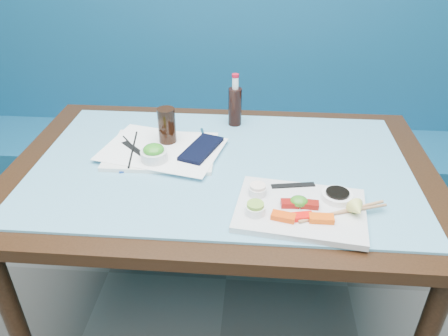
# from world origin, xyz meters

# --- Properties ---
(booth_bench) EXTENTS (3.00, 0.56, 1.17)m
(booth_bench) POSITION_xyz_m (0.00, 2.29, 0.37)
(booth_bench) COLOR navy
(booth_bench) RESTS_ON ground
(dining_table) EXTENTS (1.40, 0.90, 0.75)m
(dining_table) POSITION_xyz_m (0.00, 1.45, 0.67)
(dining_table) COLOR black
(dining_table) RESTS_ON ground
(glass_top) EXTENTS (1.22, 0.76, 0.01)m
(glass_top) POSITION_xyz_m (0.00, 1.45, 0.75)
(glass_top) COLOR #61A3C2
(glass_top) RESTS_ON dining_table
(sashimi_plate) EXTENTS (0.38, 0.30, 0.02)m
(sashimi_plate) POSITION_xyz_m (0.24, 1.21, 0.77)
(sashimi_plate) COLOR silver
(sashimi_plate) RESTS_ON glass_top
(salmon_left) EXTENTS (0.07, 0.05, 0.02)m
(salmon_left) POSITION_xyz_m (0.19, 1.15, 0.78)
(salmon_left) COLOR #F84909
(salmon_left) RESTS_ON sashimi_plate
(salmon_mid) EXTENTS (0.06, 0.04, 0.01)m
(salmon_mid) POSITION_xyz_m (0.24, 1.16, 0.78)
(salmon_mid) COLOR #FF100A
(salmon_mid) RESTS_ON sashimi_plate
(salmon_right) EXTENTS (0.07, 0.03, 0.02)m
(salmon_right) POSITION_xyz_m (0.29, 1.15, 0.78)
(salmon_right) COLOR #FF560A
(salmon_right) RESTS_ON sashimi_plate
(tuna_left) EXTENTS (0.05, 0.03, 0.02)m
(tuna_left) POSITION_xyz_m (0.21, 1.21, 0.78)
(tuna_left) COLOR maroon
(tuna_left) RESTS_ON sashimi_plate
(tuna_right) EXTENTS (0.05, 0.03, 0.02)m
(tuna_right) POSITION_xyz_m (0.26, 1.21, 0.78)
(tuna_right) COLOR maroon
(tuna_right) RESTS_ON sashimi_plate
(seaweed_garnish) EXTENTS (0.06, 0.05, 0.03)m
(seaweed_garnish) POSITION_xyz_m (0.23, 1.22, 0.79)
(seaweed_garnish) COLOR #36831E
(seaweed_garnish) RESTS_ON sashimi_plate
(ramekin_wasabi) EXTENTS (0.06, 0.06, 0.02)m
(ramekin_wasabi) POSITION_xyz_m (0.11, 1.17, 0.79)
(ramekin_wasabi) COLOR white
(ramekin_wasabi) RESTS_ON sashimi_plate
(wasabi_fill) EXTENTS (0.06, 0.06, 0.01)m
(wasabi_fill) POSITION_xyz_m (0.11, 1.17, 0.80)
(wasabi_fill) COLOR #79AE38
(wasabi_fill) RESTS_ON ramekin_wasabi
(ramekin_ginger) EXTENTS (0.07, 0.07, 0.02)m
(ramekin_ginger) POSITION_xyz_m (0.12, 1.26, 0.79)
(ramekin_ginger) COLOR white
(ramekin_ginger) RESTS_ON sashimi_plate
(ginger_fill) EXTENTS (0.06, 0.06, 0.01)m
(ginger_fill) POSITION_xyz_m (0.12, 1.26, 0.80)
(ginger_fill) COLOR #FFE1D1
(ginger_fill) RESTS_ON ramekin_ginger
(soy_dish) EXTENTS (0.10, 0.10, 0.02)m
(soy_dish) POSITION_xyz_m (0.34, 1.26, 0.78)
(soy_dish) COLOR white
(soy_dish) RESTS_ON sashimi_plate
(soy_fill) EXTENTS (0.08, 0.08, 0.01)m
(soy_fill) POSITION_xyz_m (0.34, 1.26, 0.80)
(soy_fill) COLOR black
(soy_fill) RESTS_ON soy_dish
(lemon_wedge) EXTENTS (0.06, 0.05, 0.05)m
(lemon_wedge) POSITION_xyz_m (0.38, 1.18, 0.80)
(lemon_wedge) COLOR #DEDF69
(lemon_wedge) RESTS_ON sashimi_plate
(chopstick_sleeve) EXTENTS (0.13, 0.04, 0.00)m
(chopstick_sleeve) POSITION_xyz_m (0.22, 1.31, 0.78)
(chopstick_sleeve) COLOR black
(chopstick_sleeve) RESTS_ON sashimi_plate
(wooden_chopstick_a) EXTENTS (0.24, 0.12, 0.01)m
(wooden_chopstick_a) POSITION_xyz_m (0.35, 1.19, 0.78)
(wooden_chopstick_a) COLOR tan
(wooden_chopstick_a) RESTS_ON sashimi_plate
(wooden_chopstick_b) EXTENTS (0.23, 0.09, 0.01)m
(wooden_chopstick_b) POSITION_xyz_m (0.36, 1.19, 0.78)
(wooden_chopstick_b) COLOR #A2704C
(wooden_chopstick_b) RESTS_ON sashimi_plate
(serving_tray) EXTENTS (0.37, 0.28, 0.01)m
(serving_tray) POSITION_xyz_m (-0.21, 1.51, 0.76)
(serving_tray) COLOR white
(serving_tray) RESTS_ON glass_top
(paper_placemat) EXTENTS (0.44, 0.36, 0.00)m
(paper_placemat) POSITION_xyz_m (-0.21, 1.51, 0.77)
(paper_placemat) COLOR white
(paper_placemat) RESTS_ON serving_tray
(seaweed_bowl) EXTENTS (0.09, 0.09, 0.04)m
(seaweed_bowl) POSITION_xyz_m (-0.22, 1.43, 0.79)
(seaweed_bowl) COLOR silver
(seaweed_bowl) RESTS_ON serving_tray
(seaweed_salad) EXTENTS (0.07, 0.07, 0.03)m
(seaweed_salad) POSITION_xyz_m (-0.22, 1.43, 0.81)
(seaweed_salad) COLOR #309121
(seaweed_salad) RESTS_ON seaweed_bowl
(cola_glass) EXTENTS (0.08, 0.08, 0.13)m
(cola_glass) POSITION_xyz_m (-0.20, 1.56, 0.83)
(cola_glass) COLOR black
(cola_glass) RESTS_ON serving_tray
(navy_pouch) EXTENTS (0.14, 0.21, 0.01)m
(navy_pouch) POSITION_xyz_m (-0.07, 1.51, 0.78)
(navy_pouch) COLOR black
(navy_pouch) RESTS_ON serving_tray
(fork) EXTENTS (0.03, 0.09, 0.01)m
(fork) POSITION_xyz_m (-0.08, 1.61, 0.78)
(fork) COLOR white
(fork) RESTS_ON serving_tray
(black_chopstick_a) EXTENTS (0.04, 0.25, 0.01)m
(black_chopstick_a) POSITION_xyz_m (-0.31, 1.50, 0.77)
(black_chopstick_a) COLOR black
(black_chopstick_a) RESTS_ON serving_tray
(black_chopstick_b) EXTENTS (0.14, 0.18, 0.01)m
(black_chopstick_b) POSITION_xyz_m (-0.30, 1.50, 0.77)
(black_chopstick_b) COLOR black
(black_chopstick_b) RESTS_ON serving_tray
(tray_sleeve) EXTENTS (0.11, 0.11, 0.00)m
(tray_sleeve) POSITION_xyz_m (-0.30, 1.50, 0.77)
(tray_sleeve) COLOR black
(tray_sleeve) RESTS_ON serving_tray
(cola_bottle_body) EXTENTS (0.05, 0.05, 0.14)m
(cola_bottle_body) POSITION_xyz_m (0.03, 1.75, 0.83)
(cola_bottle_body) COLOR black
(cola_bottle_body) RESTS_ON glass_top
(cola_bottle_neck) EXTENTS (0.02, 0.02, 0.05)m
(cola_bottle_neck) POSITION_xyz_m (0.03, 1.75, 0.92)
(cola_bottle_neck) COLOR white
(cola_bottle_neck) RESTS_ON cola_bottle_body
(cola_bottle_cap) EXTENTS (0.03, 0.03, 0.01)m
(cola_bottle_cap) POSITION_xyz_m (0.03, 1.75, 0.95)
(cola_bottle_cap) COLOR red
(cola_bottle_cap) RESTS_ON cola_bottle_neck
(blue_napkin) EXTENTS (0.20, 0.20, 0.01)m
(blue_napkin) POSITION_xyz_m (-0.28, 1.46, 0.76)
(blue_napkin) COLOR navy
(blue_napkin) RESTS_ON glass_top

